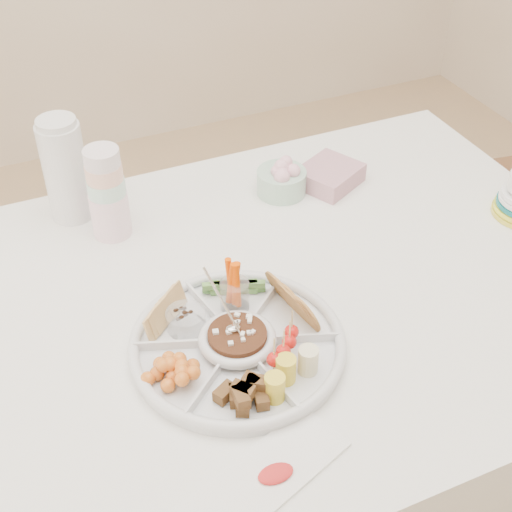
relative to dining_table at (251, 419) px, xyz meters
name	(u,v)px	position (x,y,z in m)	size (l,w,h in m)	color
floor	(252,510)	(0.00, 0.00, -0.38)	(4.00, 4.00, 0.00)	tan
dining_table	(251,419)	(0.00, 0.00, 0.00)	(1.52, 1.02, 0.76)	white
party_tray	(237,342)	(-0.08, -0.12, 0.40)	(0.38, 0.38, 0.04)	white
bean_dip	(237,339)	(-0.08, -0.12, 0.41)	(0.11, 0.11, 0.04)	#5B3412
tortillas	(297,305)	(0.05, -0.10, 0.42)	(0.09, 0.09, 0.06)	#B48E46
carrot_cucumber	(234,277)	(-0.04, 0.00, 0.44)	(0.11, 0.11, 0.10)	#FC5100
pita_raisins	(174,311)	(-0.16, -0.02, 0.42)	(0.10, 0.10, 0.06)	tan
cherries	(173,368)	(-0.21, -0.15, 0.42)	(0.11, 0.11, 0.04)	orange
granola_chunks	(241,394)	(-0.12, -0.25, 0.42)	(0.10, 0.10, 0.04)	#452E12
banana_tomato	(306,351)	(0.00, -0.22, 0.44)	(0.11, 0.11, 0.09)	#FFFC66
cup_stack	(106,189)	(-0.19, 0.31, 0.49)	(0.08, 0.08, 0.23)	silver
thermos	(65,168)	(-0.26, 0.41, 0.50)	(0.09, 0.09, 0.24)	white
flower_bowl	(282,177)	(0.21, 0.30, 0.42)	(0.11, 0.11, 0.09)	#9DBFAD
napkin_stack	(329,176)	(0.33, 0.29, 0.40)	(0.14, 0.12, 0.05)	#BD8595
placemat	(257,483)	(-0.16, -0.39, 0.38)	(0.31, 0.10, 0.01)	white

